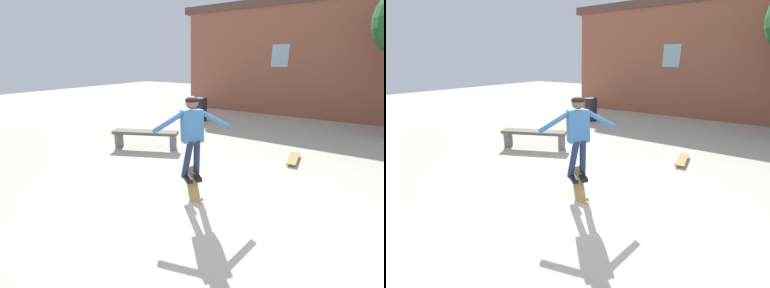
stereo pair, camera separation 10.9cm
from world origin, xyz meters
The scene contains 7 objects.
ground_plane centered at (0.00, 0.00, 0.00)m, with size 40.00×40.00×0.00m, color #B2AD9E.
building_backdrop centered at (0.03, 8.19, 2.48)m, with size 12.27×0.52×5.98m.
park_bench centered at (-3.06, 1.41, 0.36)m, with size 1.79×1.07×0.49m.
trash_bin centered at (-3.55, 5.20, 0.48)m, with size 0.52×0.52×0.92m.
skater centered at (-0.53, -0.15, 1.20)m, with size 0.91×1.08×1.46m.
skateboard_flipping centered at (-0.49, -0.19, 0.19)m, with size 0.56×0.42×0.66m.
skateboard_resting centered at (0.62, 2.58, 0.07)m, with size 0.29×0.89×0.08m.
Camera 1 is at (1.69, -3.60, 2.31)m, focal length 24.00 mm.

